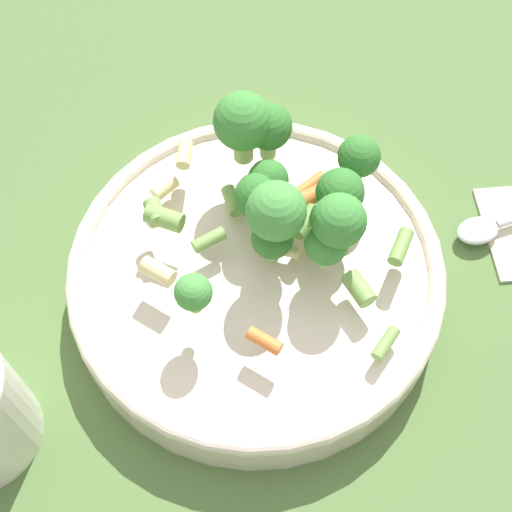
% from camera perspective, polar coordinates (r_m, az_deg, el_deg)
% --- Properties ---
extents(ground_plane, '(3.00, 3.00, 0.00)m').
position_cam_1_polar(ground_plane, '(0.58, 0.00, -2.74)').
color(ground_plane, '#4C6B38').
extents(bowl, '(0.29, 0.29, 0.04)m').
position_cam_1_polar(bowl, '(0.55, 0.00, -1.59)').
color(bowl, beige).
rests_on(bowl, ground_plane).
extents(pasta_salad, '(0.22, 0.20, 0.08)m').
position_cam_1_polar(pasta_salad, '(0.52, 2.30, 5.20)').
color(pasta_salad, '#8CB766').
rests_on(pasta_salad, bowl).
extents(spoon, '(0.03, 0.16, 0.01)m').
position_cam_1_polar(spoon, '(0.63, 19.72, 2.72)').
color(spoon, silver).
rests_on(spoon, napkin).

